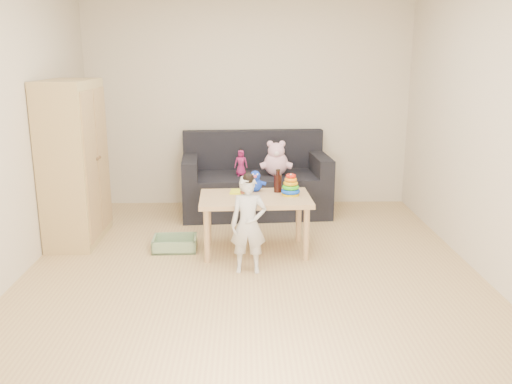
{
  "coord_description": "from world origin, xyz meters",
  "views": [
    {
      "loc": [
        -0.05,
        -4.53,
        1.87
      ],
      "look_at": [
        0.05,
        0.25,
        0.65
      ],
      "focal_mm": 38.0,
      "sensor_mm": 36.0,
      "label": 1
    }
  ],
  "objects_px": {
    "wardrobe": "(74,163)",
    "toddler": "(248,226)",
    "sofa": "(256,193)",
    "play_table": "(255,224)"
  },
  "relations": [
    {
      "from": "wardrobe",
      "to": "toddler",
      "type": "relative_size",
      "value": 1.93
    },
    {
      "from": "sofa",
      "to": "play_table",
      "type": "height_order",
      "value": "play_table"
    },
    {
      "from": "sofa",
      "to": "toddler",
      "type": "xyz_separation_m",
      "value": [
        -0.1,
        -1.81,
        0.18
      ]
    },
    {
      "from": "play_table",
      "to": "toddler",
      "type": "xyz_separation_m",
      "value": [
        -0.07,
        -0.5,
        0.15
      ]
    },
    {
      "from": "play_table",
      "to": "toddler",
      "type": "bearing_deg",
      "value": -97.77
    },
    {
      "from": "play_table",
      "to": "toddler",
      "type": "distance_m",
      "value": 0.53
    },
    {
      "from": "wardrobe",
      "to": "toddler",
      "type": "xyz_separation_m",
      "value": [
        1.74,
        -0.88,
        -0.39
      ]
    },
    {
      "from": "wardrobe",
      "to": "sofa",
      "type": "height_order",
      "value": "wardrobe"
    },
    {
      "from": "sofa",
      "to": "play_table",
      "type": "distance_m",
      "value": 1.31
    },
    {
      "from": "play_table",
      "to": "toddler",
      "type": "relative_size",
      "value": 1.24
    }
  ]
}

